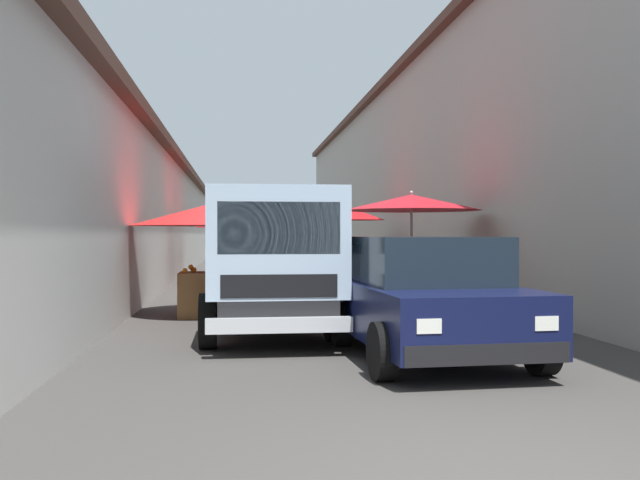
# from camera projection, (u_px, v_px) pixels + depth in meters

# --- Properties ---
(ground) EXTENTS (90.00, 90.00, 0.00)m
(ground) POSITION_uv_depth(u_px,v_px,m) (301.00, 293.00, 17.18)
(ground) COLOR #3D3A38
(building_left_whitewash) EXTENTS (49.80, 7.50, 3.94)m
(building_left_whitewash) POSITION_uv_depth(u_px,v_px,m) (36.00, 216.00, 18.57)
(building_left_whitewash) COLOR silver
(building_left_whitewash) RESTS_ON ground
(building_right_concrete) EXTENTS (49.80, 7.50, 6.71)m
(building_right_concrete) POSITION_uv_depth(u_px,v_px,m) (530.00, 170.00, 20.20)
(building_right_concrete) COLOR #A39E93
(building_right_concrete) RESTS_ON ground
(fruit_stall_near_right) EXTENTS (2.17, 2.17, 2.21)m
(fruit_stall_near_right) POSITION_uv_depth(u_px,v_px,m) (227.00, 230.00, 22.74)
(fruit_stall_near_right) COLOR #9E9EA3
(fruit_stall_near_right) RESTS_ON ground
(fruit_stall_far_left) EXTENTS (2.82, 2.82, 2.36)m
(fruit_stall_far_left) POSITION_uv_depth(u_px,v_px,m) (410.00, 214.00, 13.93)
(fruit_stall_far_left) COLOR #9E9EA3
(fruit_stall_far_left) RESTS_ON ground
(fruit_stall_mid_lane) EXTENTS (2.81, 2.81, 2.10)m
(fruit_stall_mid_lane) POSITION_uv_depth(u_px,v_px,m) (208.00, 223.00, 12.41)
(fruit_stall_mid_lane) COLOR #9E9EA3
(fruit_stall_mid_lane) RESTS_ON ground
(fruit_stall_far_right) EXTENTS (2.75, 2.75, 2.42)m
(fruit_stall_far_right) POSITION_uv_depth(u_px,v_px,m) (235.00, 220.00, 19.61)
(fruit_stall_far_right) COLOR #9E9EA3
(fruit_stall_far_right) RESTS_ON ground
(fruit_stall_near_left) EXTENTS (2.31, 2.31, 2.40)m
(fruit_stall_near_left) POSITION_uv_depth(u_px,v_px,m) (346.00, 222.00, 21.23)
(fruit_stall_near_left) COLOR #9E9EA3
(fruit_stall_near_left) RESTS_ON ground
(hatchback_car) EXTENTS (3.99, 2.09, 1.45)m
(hatchback_car) POSITION_uv_depth(u_px,v_px,m) (422.00, 295.00, 8.41)
(hatchback_car) COLOR #0F1438
(hatchback_car) RESTS_ON ground
(delivery_truck) EXTENTS (4.93, 1.99, 2.08)m
(delivery_truck) POSITION_uv_depth(u_px,v_px,m) (273.00, 266.00, 9.66)
(delivery_truck) COLOR black
(delivery_truck) RESTS_ON ground
(vendor_by_crates) EXTENTS (0.23, 0.66, 1.66)m
(vendor_by_crates) POSITION_uv_depth(u_px,v_px,m) (336.00, 252.00, 19.44)
(vendor_by_crates) COLOR #665B4C
(vendor_by_crates) RESTS_ON ground
(parked_scooter) EXTENTS (1.69, 0.32, 1.14)m
(parked_scooter) POSITION_uv_depth(u_px,v_px,m) (362.00, 274.00, 17.95)
(parked_scooter) COLOR black
(parked_scooter) RESTS_ON ground
(plastic_stool) EXTENTS (0.30, 0.30, 0.43)m
(plastic_stool) POSITION_uv_depth(u_px,v_px,m) (369.00, 277.00, 18.47)
(plastic_stool) COLOR red
(plastic_stool) RESTS_ON ground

